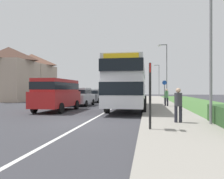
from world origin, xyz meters
TOP-DOWN VIEW (x-y plane):
  - ground_plane at (0.00, 0.00)m, footprint 120.00×120.00m
  - lane_marking_centre at (0.00, 8.00)m, footprint 0.14×60.00m
  - pavement_near_side at (4.20, 6.00)m, footprint 3.20×68.00m
  - double_decker_bus at (1.43, 7.37)m, footprint 2.80×11.11m
  - parked_van_red at (-3.70, 4.97)m, footprint 2.11×5.14m
  - parked_car_silver at (-3.57, 10.27)m, footprint 1.96×4.22m
  - parked_car_grey at (-3.64, 15.94)m, footprint 1.91×4.45m
  - parked_car_white at (-3.63, 21.01)m, footprint 1.95×4.22m
  - pedestrian_at_stop at (4.27, -0.09)m, footprint 0.34×0.34m
  - pedestrian_walking_away at (4.61, 9.69)m, footprint 0.34×0.34m
  - bus_stop_sign at (3.00, -1.93)m, footprint 0.09×0.52m
  - cycle_route_sign at (4.64, 12.35)m, footprint 0.44×0.08m
  - street_lamp_near at (5.49, -0.31)m, footprint 1.14×0.20m
  - street_lamp_mid at (5.20, 17.37)m, footprint 1.14×0.20m
  - street_lamp_far at (5.33, 37.17)m, footprint 1.14×0.20m
  - house_terrace_far_side at (-15.79, 19.43)m, footprint 6.33×11.67m

SIDE VIEW (x-z plane):
  - ground_plane at x=0.00m, z-range 0.00..0.00m
  - lane_marking_centre at x=0.00m, z-range 0.00..0.01m
  - pavement_near_side at x=4.20m, z-range 0.00..0.12m
  - parked_car_grey at x=-3.64m, z-range 0.09..1.67m
  - parked_car_white at x=-3.63m, z-range 0.08..1.80m
  - parked_car_silver at x=-3.57m, z-range 0.08..1.83m
  - pedestrian_at_stop at x=4.27m, z-range 0.14..1.81m
  - pedestrian_walking_away at x=4.61m, z-range 0.14..1.81m
  - parked_van_red at x=-3.70m, z-range 0.21..2.55m
  - cycle_route_sign at x=4.64m, z-range 0.17..2.69m
  - bus_stop_sign at x=3.00m, z-range 0.24..2.84m
  - double_decker_bus at x=1.43m, z-range 0.29..3.99m
  - house_terrace_far_side at x=-15.79m, z-range 0.00..7.42m
  - street_lamp_far at x=5.33m, z-range 0.54..7.45m
  - street_lamp_mid at x=5.20m, z-range 0.55..7.79m
  - street_lamp_near at x=5.49m, z-range 0.55..8.43m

